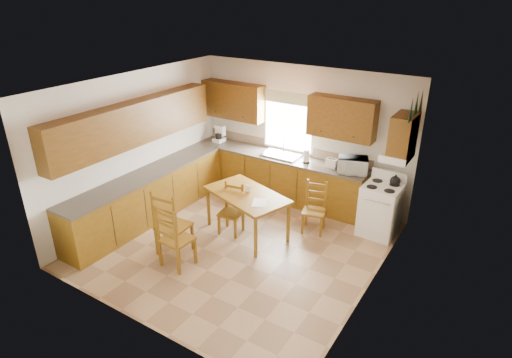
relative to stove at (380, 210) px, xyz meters
The scene contains 35 objects.
floor 2.53m from the stove, 139.00° to the right, with size 4.50×4.50×0.00m, color tan.
ceiling 3.35m from the stove, 139.00° to the right, with size 4.50×4.50×0.00m, color brown.
wall_left 4.53m from the stove, 158.41° to the right, with size 4.50×4.50×0.00m, color silver.
wall_right 1.90m from the stove, 77.24° to the right, with size 4.50×4.50×0.00m, color silver.
wall_back 2.17m from the stove, 161.87° to the left, with size 4.50×4.50×0.00m, color silver.
wall_front 4.41m from the stove, 115.83° to the right, with size 4.50×4.50×0.00m, color silver.
lower_cab_back 2.28m from the stove, behind, with size 3.75×0.60×0.88m, color brown.
lower_cab_left 4.23m from the stove, 155.02° to the right, with size 0.60×3.60×0.88m, color brown.
counter_back 2.32m from the stove, behind, with size 3.75×0.63×0.04m, color #4D4439.
counter_left 4.25m from the stove, 155.02° to the right, with size 0.63×3.60×0.04m, color #4D4439.
backsplash 2.40m from the stove, 164.97° to the left, with size 3.75×0.01×0.18m, color #867058.
upper_cab_back_left 3.73m from the stove, behind, with size 1.41×0.33×0.75m, color brown.
upper_cab_back_right 1.79m from the stove, 156.11° to the left, with size 1.25×0.33×0.75m, color brown.
upper_cab_left 4.57m from the stove, 155.77° to the right, with size 0.33×3.60×0.75m, color brown.
upper_cab_stove 1.46m from the stove, ahead, with size 0.33×0.62×0.62m, color brown.
range_hood 1.08m from the stove, ahead, with size 0.44×0.62×0.12m, color white.
window_frame 2.51m from the stove, 164.96° to the left, with size 1.13×0.02×1.18m, color white.
window_pane 2.51m from the stove, 165.09° to the left, with size 1.05×0.01×1.10m, color white.
window_valance 2.76m from the stove, 165.70° to the left, with size 1.19×0.01×0.24m, color #5E7A49.
sink_basin 2.26m from the stove, behind, with size 0.75×0.45×0.04m, color silver.
pine_decal_a 1.98m from the stove, 42.69° to the right, with size 0.22×0.22×0.36m, color #194526.
pine_decal_b 1.99m from the stove, ahead, with size 0.22×0.22×0.36m, color #194526.
pine_decal_c 1.98m from the stove, 45.48° to the left, with size 0.22×0.22×0.36m, color #194526.
stove is the anchor object (origin of this frame).
coffeemaker 3.82m from the stove, behind, with size 0.21×0.26×0.37m, color white.
paper_towel 1.73m from the stove, behind, with size 0.11×0.11×0.26m, color white.
toaster 1.26m from the stove, 164.24° to the left, with size 0.21×0.13×0.17m, color white.
microwave 0.95m from the stove, 157.34° to the left, with size 0.49×0.35×0.30m, color white.
dining_table 2.34m from the stove, 147.46° to the right, with size 1.47×0.84×0.79m, color brown.
chair_near_left 3.57m from the stove, 137.89° to the right, with size 0.48×0.46×1.15m, color brown.
chair_near_right 3.54m from the stove, 131.97° to the right, with size 0.45×0.43×1.08m, color brown.
chair_far_left 2.62m from the stove, 147.90° to the right, with size 0.38×0.37×0.91m, color brown.
chair_far_right 1.15m from the stove, 150.81° to the right, with size 0.39×0.37×0.93m, color brown.
table_paper 2.17m from the stove, 138.38° to the right, with size 0.23×0.31×0.00m, color white.
table_card 2.35m from the stove, 149.07° to the right, with size 0.09×0.02×0.12m, color white.
Camera 1 is at (3.57, -5.10, 4.05)m, focal length 30.00 mm.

